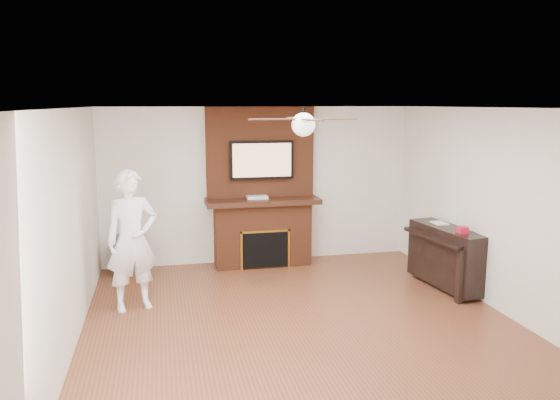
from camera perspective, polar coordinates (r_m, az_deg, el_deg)
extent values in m
cube|color=brown|center=(6.58, 2.31, -13.58)|extent=(5.36, 5.86, 0.18)
cube|color=white|center=(6.03, 2.49, 10.44)|extent=(5.36, 5.86, 0.18)
cube|color=silver|center=(8.90, -2.30, 1.66)|extent=(5.36, 0.18, 2.50)
cube|color=silver|center=(3.61, 14.27, -11.36)|extent=(5.36, 0.18, 2.50)
cube|color=silver|center=(6.06, -22.05, -3.07)|extent=(0.18, 5.86, 2.50)
cube|color=silver|center=(7.27, 22.54, -1.01)|extent=(0.18, 5.86, 2.50)
cube|color=brown|center=(8.71, -1.87, -3.54)|extent=(1.50, 0.50, 1.00)
cube|color=black|center=(8.57, -1.85, -0.08)|extent=(1.78, 0.64, 0.08)
cube|color=brown|center=(8.65, -2.10, 5.02)|extent=(1.70, 0.20, 1.42)
cube|color=black|center=(8.52, -1.54, -5.21)|extent=(0.70, 0.06, 0.55)
cube|color=#BF8C2D|center=(8.44, -1.54, -3.32)|extent=(0.78, 0.02, 0.03)
cube|color=#BF8C2D|center=(8.45, -4.04, -5.36)|extent=(0.03, 0.02, 0.61)
cube|color=#BF8C2D|center=(8.59, 0.93, -5.08)|extent=(0.03, 0.02, 0.61)
cube|color=black|center=(8.52, -1.92, 4.20)|extent=(1.00, 0.07, 0.60)
cube|color=tan|center=(8.48, -1.87, 4.18)|extent=(0.92, 0.01, 0.52)
cylinder|color=black|center=(6.03, 2.48, 8.92)|extent=(0.04, 0.04, 0.14)
sphere|color=white|center=(6.03, 2.47, 7.88)|extent=(0.26, 0.26, 0.26)
cube|color=black|center=(6.13, 5.49, 8.43)|extent=(0.55, 0.11, 0.01)
cube|color=black|center=(6.35, 1.70, 8.53)|extent=(0.11, 0.55, 0.01)
cube|color=black|center=(5.96, -0.63, 8.43)|extent=(0.55, 0.11, 0.01)
cube|color=black|center=(5.71, 3.33, 8.35)|extent=(0.11, 0.55, 0.01)
imported|color=white|center=(7.00, -15.20, -4.08)|extent=(0.75, 0.60, 1.76)
cube|color=#4F2D16|center=(8.64, -15.37, -5.81)|extent=(0.57, 0.57, 0.48)
cube|color=#2A2A2C|center=(8.56, -15.46, -3.94)|extent=(0.43, 0.37, 0.10)
cube|color=black|center=(7.96, 17.03, -5.61)|extent=(0.55, 1.36, 0.81)
cube|color=black|center=(7.44, 18.27, -7.62)|extent=(0.06, 0.10, 0.71)
cube|color=black|center=(8.43, 14.18, -5.34)|extent=(0.06, 0.10, 0.71)
cube|color=black|center=(7.79, 15.70, -3.81)|extent=(0.30, 1.23, 0.05)
cube|color=silver|center=(8.08, 16.30, -2.32)|extent=(0.18, 0.25, 0.01)
cube|color=#B2152B|center=(7.56, 18.53, -2.99)|extent=(0.12, 0.12, 0.09)
cube|color=silver|center=(8.53, -2.39, 0.29)|extent=(0.33, 0.20, 0.05)
cylinder|color=#BD3516|center=(8.71, -2.05, -6.61)|extent=(0.08, 0.08, 0.10)
cylinder|color=#5C8D38|center=(8.69, -1.88, -6.72)|extent=(0.07, 0.07, 0.08)
cylinder|color=beige|center=(8.67, -1.42, -6.69)|extent=(0.07, 0.07, 0.10)
cylinder|color=#374DA7|center=(8.69, -0.87, -6.70)|extent=(0.06, 0.06, 0.09)
cylinder|color=#C67E17|center=(8.74, -0.84, -6.53)|extent=(0.08, 0.08, 0.10)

